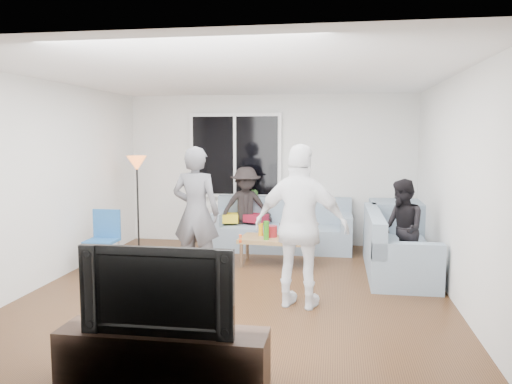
% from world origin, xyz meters
% --- Properties ---
extents(floor, '(5.00, 5.50, 0.04)m').
position_xyz_m(floor, '(0.00, 0.00, -0.02)').
color(floor, '#56351C').
rests_on(floor, ground).
extents(ceiling, '(5.00, 5.50, 0.04)m').
position_xyz_m(ceiling, '(0.00, 0.00, 2.62)').
color(ceiling, white).
rests_on(ceiling, ground).
extents(wall_back, '(5.00, 0.04, 2.60)m').
position_xyz_m(wall_back, '(0.00, 2.77, 1.30)').
color(wall_back, silver).
rests_on(wall_back, ground).
extents(wall_front, '(5.00, 0.04, 2.60)m').
position_xyz_m(wall_front, '(0.00, -2.77, 1.30)').
color(wall_front, silver).
rests_on(wall_front, ground).
extents(wall_left, '(0.04, 5.50, 2.60)m').
position_xyz_m(wall_left, '(-2.52, 0.00, 1.30)').
color(wall_left, silver).
rests_on(wall_left, ground).
extents(wall_right, '(0.04, 5.50, 2.60)m').
position_xyz_m(wall_right, '(2.52, 0.00, 1.30)').
color(wall_right, silver).
rests_on(wall_right, ground).
extents(window_frame, '(1.62, 0.06, 1.47)m').
position_xyz_m(window_frame, '(-0.60, 2.69, 1.55)').
color(window_frame, white).
rests_on(window_frame, wall_back).
extents(window_glass, '(1.50, 0.02, 1.35)m').
position_xyz_m(window_glass, '(-0.60, 2.65, 1.55)').
color(window_glass, black).
rests_on(window_glass, window_frame).
extents(window_mullion, '(0.05, 0.03, 1.35)m').
position_xyz_m(window_mullion, '(-0.60, 2.64, 1.55)').
color(window_mullion, white).
rests_on(window_mullion, window_frame).
extents(radiator, '(1.30, 0.12, 0.62)m').
position_xyz_m(radiator, '(-0.60, 2.65, 0.31)').
color(radiator, silver).
rests_on(radiator, floor).
extents(potted_plant, '(0.23, 0.21, 0.35)m').
position_xyz_m(potted_plant, '(-0.28, 2.62, 0.79)').
color(potted_plant, '#3B6C2B').
rests_on(potted_plant, radiator).
extents(vase, '(0.17, 0.17, 0.17)m').
position_xyz_m(vase, '(-0.90, 2.62, 0.70)').
color(vase, silver).
rests_on(vase, radiator).
extents(sofa_back_section, '(2.30, 0.85, 0.85)m').
position_xyz_m(sofa_back_section, '(0.27, 2.27, 0.42)').
color(sofa_back_section, gray).
rests_on(sofa_back_section, floor).
extents(sofa_right_section, '(2.00, 0.85, 0.85)m').
position_xyz_m(sofa_right_section, '(2.02, 1.05, 0.42)').
color(sofa_right_section, gray).
rests_on(sofa_right_section, floor).
extents(sofa_corner, '(0.85, 0.85, 0.85)m').
position_xyz_m(sofa_corner, '(2.13, 2.27, 0.42)').
color(sofa_corner, gray).
rests_on(sofa_corner, floor).
extents(cushion_yellow, '(0.44, 0.40, 0.14)m').
position_xyz_m(cushion_yellow, '(-0.67, 2.25, 0.51)').
color(cushion_yellow, yellow).
rests_on(cushion_yellow, sofa_back_section).
extents(cushion_red, '(0.44, 0.41, 0.13)m').
position_xyz_m(cushion_red, '(-0.17, 2.33, 0.51)').
color(cushion_red, maroon).
rests_on(cushion_red, sofa_back_section).
extents(coffee_table, '(1.15, 0.69, 0.40)m').
position_xyz_m(coffee_table, '(0.32, 1.28, 0.20)').
color(coffee_table, '#A2804E').
rests_on(coffee_table, floor).
extents(pitcher, '(0.17, 0.17, 0.17)m').
position_xyz_m(pitcher, '(0.22, 1.32, 0.49)').
color(pitcher, maroon).
rests_on(pitcher, coffee_table).
extents(side_chair, '(0.40, 0.40, 0.86)m').
position_xyz_m(side_chair, '(-2.05, 0.46, 0.43)').
color(side_chair, '#245C9D').
rests_on(side_chair, floor).
extents(floor_lamp, '(0.32, 0.32, 1.56)m').
position_xyz_m(floor_lamp, '(-2.05, 1.78, 0.78)').
color(floor_lamp, orange).
rests_on(floor_lamp, floor).
extents(player_left, '(0.67, 0.47, 1.76)m').
position_xyz_m(player_left, '(-0.68, 0.44, 0.88)').
color(player_left, '#535359').
rests_on(player_left, floor).
extents(player_right, '(1.13, 0.66, 1.81)m').
position_xyz_m(player_right, '(0.78, -0.54, 0.91)').
color(player_right, white).
rests_on(player_right, floor).
extents(spectator_right, '(0.63, 0.74, 1.33)m').
position_xyz_m(spectator_right, '(2.02, 0.77, 0.67)').
color(spectator_right, black).
rests_on(spectator_right, floor).
extents(spectator_back, '(1.00, 0.77, 1.37)m').
position_xyz_m(spectator_back, '(-0.34, 2.30, 0.69)').
color(spectator_back, black).
rests_on(spectator_back, floor).
extents(tv_console, '(1.60, 0.40, 0.44)m').
position_xyz_m(tv_console, '(-0.12, -2.50, 0.22)').
color(tv_console, black).
rests_on(tv_console, floor).
extents(television, '(1.16, 0.15, 0.67)m').
position_xyz_m(television, '(-0.12, -2.50, 0.77)').
color(television, black).
rests_on(television, tv_console).
extents(bottle_d, '(0.07, 0.07, 0.25)m').
position_xyz_m(bottle_d, '(0.50, 1.20, 0.52)').
color(bottle_d, orange).
rests_on(bottle_d, coffee_table).
extents(bottle_b, '(0.08, 0.08, 0.27)m').
position_xyz_m(bottle_b, '(0.17, 1.11, 0.54)').
color(bottle_b, '#2F8418').
rests_on(bottle_b, coffee_table).
extents(bottle_a, '(0.07, 0.07, 0.19)m').
position_xyz_m(bottle_a, '(0.05, 1.38, 0.49)').
color(bottle_a, orange).
rests_on(bottle_a, coffee_table).
extents(bottle_e, '(0.07, 0.07, 0.21)m').
position_xyz_m(bottle_e, '(0.65, 1.43, 0.51)').
color(bottle_e, black).
rests_on(bottle_e, coffee_table).
extents(bottle_c, '(0.07, 0.07, 0.19)m').
position_xyz_m(bottle_c, '(0.35, 1.47, 0.49)').
color(bottle_c, black).
rests_on(bottle_c, coffee_table).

